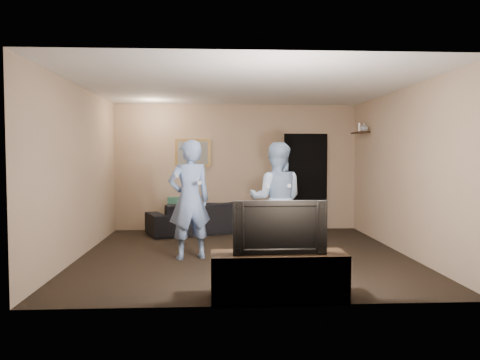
{
  "coord_description": "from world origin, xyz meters",
  "views": [
    {
      "loc": [
        -0.45,
        -7.21,
        1.54
      ],
      "look_at": [
        -0.04,
        0.3,
        1.15
      ],
      "focal_mm": 35.0,
      "sensor_mm": 36.0,
      "label": 1
    }
  ],
  "objects": [
    {
      "name": "shelf_vase",
      "position": [
        2.39,
        1.56,
        2.09
      ],
      "size": [
        0.2,
        0.2,
        0.16
      ],
      "primitive_type": "imported",
      "rotation": [
        0.0,
        0.0,
        0.35
      ],
      "color": "#A9A9AE",
      "rests_on": "wall_shelf"
    },
    {
      "name": "shelf_figurine",
      "position": [
        2.39,
        1.84,
        2.09
      ],
      "size": [
        0.06,
        0.06,
        0.18
      ],
      "primitive_type": "cylinder",
      "color": "silver",
      "rests_on": "wall_shelf"
    },
    {
      "name": "tv_console",
      "position": [
        0.23,
        -2.3,
        0.25
      ],
      "size": [
        1.45,
        0.48,
        0.52
      ],
      "primitive_type": "cube",
      "rotation": [
        0.0,
        0.0,
        0.01
      ],
      "color": "black",
      "rests_on": "ground"
    },
    {
      "name": "ground",
      "position": [
        0.0,
        0.0,
        0.0
      ],
      "size": [
        5.0,
        5.0,
        0.0
      ],
      "primitive_type": "plane",
      "color": "black",
      "rests_on": "ground"
    },
    {
      "name": "wii_player_left",
      "position": [
        -0.83,
        -0.25,
        0.89
      ],
      "size": [
        0.76,
        0.62,
        1.78
      ],
      "color": "#7B9BD5",
      "rests_on": "ground"
    },
    {
      "name": "ceiling",
      "position": [
        0.0,
        0.0,
        2.6
      ],
      "size": [
        5.0,
        5.0,
        0.04
      ],
      "primitive_type": "cube",
      "color": "silver",
      "rests_on": "wall_back"
    },
    {
      "name": "throw_pillow",
      "position": [
        -1.14,
        2.1,
        0.48
      ],
      "size": [
        0.49,
        0.22,
        0.48
      ],
      "primitive_type": "cube",
      "rotation": [
        0.0,
        0.0,
        -0.14
      ],
      "color": "#1B5241",
      "rests_on": "sofa"
    },
    {
      "name": "wall_right",
      "position": [
        2.5,
        0.0,
        1.3
      ],
      "size": [
        0.04,
        5.0,
        2.6
      ],
      "primitive_type": "cube",
      "color": "tan",
      "rests_on": "ground"
    },
    {
      "name": "sofa",
      "position": [
        -0.71,
        2.1,
        0.31
      ],
      "size": [
        2.28,
        1.52,
        0.62
      ],
      "primitive_type": "imported",
      "rotation": [
        0.0,
        0.0,
        3.5
      ],
      "color": "black",
      "rests_on": "ground"
    },
    {
      "name": "painting_frame",
      "position": [
        -0.9,
        2.48,
        1.6
      ],
      "size": [
        0.72,
        0.05,
        0.57
      ],
      "primitive_type": "cube",
      "color": "olive",
      "rests_on": "wall_back"
    },
    {
      "name": "doorway",
      "position": [
        1.45,
        2.47,
        1.0
      ],
      "size": [
        0.9,
        0.06,
        2.0
      ],
      "primitive_type": "cube",
      "color": "black",
      "rests_on": "ground"
    },
    {
      "name": "wall_shelf",
      "position": [
        2.39,
        1.8,
        1.99
      ],
      "size": [
        0.2,
        0.6,
        0.03
      ],
      "primitive_type": "cube",
      "color": "black",
      "rests_on": "wall_right"
    },
    {
      "name": "wall_front",
      "position": [
        0.0,
        -2.5,
        1.3
      ],
      "size": [
        5.0,
        0.04,
        2.6
      ],
      "primitive_type": "cube",
      "color": "tan",
      "rests_on": "ground"
    },
    {
      "name": "wii_player_right",
      "position": [
        0.49,
        -0.11,
        0.87
      ],
      "size": [
        0.94,
        0.79,
        1.74
      ],
      "color": "#9BBCE2",
      "rests_on": "ground"
    },
    {
      "name": "wall_left",
      "position": [
        -2.5,
        0.0,
        1.3
      ],
      "size": [
        0.04,
        5.0,
        2.6
      ],
      "primitive_type": "cube",
      "color": "tan",
      "rests_on": "ground"
    },
    {
      "name": "painting_canvas",
      "position": [
        -0.9,
        2.45,
        1.6
      ],
      "size": [
        0.62,
        0.01,
        0.47
      ],
      "primitive_type": "cube",
      "color": "slate",
      "rests_on": "painting_frame"
    },
    {
      "name": "light_switch",
      "position": [
        0.85,
        2.48,
        1.3
      ],
      "size": [
        0.08,
        0.02,
        0.12
      ],
      "primitive_type": "cube",
      "color": "silver",
      "rests_on": "wall_back"
    },
    {
      "name": "wall_back",
      "position": [
        0.0,
        2.5,
        1.3
      ],
      "size": [
        5.0,
        0.04,
        2.6
      ],
      "primitive_type": "cube",
      "color": "tan",
      "rests_on": "ground"
    },
    {
      "name": "television",
      "position": [
        0.23,
        -2.3,
        0.79
      ],
      "size": [
        0.99,
        0.14,
        0.57
      ],
      "primitive_type": "imported",
      "rotation": [
        0.0,
        0.0,
        0.01
      ],
      "color": "black",
      "rests_on": "tv_console"
    }
  ]
}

